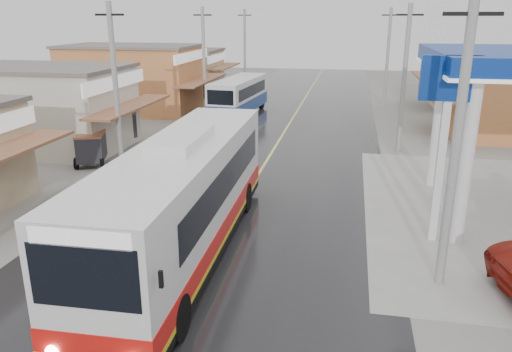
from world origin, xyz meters
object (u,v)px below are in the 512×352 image
object	(u,v)px
second_bus	(239,96)
tyre_stack	(90,189)
tricycle_far	(114,127)
coach_bus	(185,198)
cyclist	(194,147)
tricycle_near	(91,147)

from	to	relation	value
second_bus	tyre_stack	size ratio (longest dim) A/B	9.54
tricycle_far	tyre_stack	xyz separation A→B (m)	(2.82, -8.30, -0.83)
coach_bus	cyclist	world-z (taller)	coach_bus
second_bus	tricycle_near	distance (m)	15.38
coach_bus	tyre_stack	xyz separation A→B (m)	(-5.90, 4.58, -1.67)
second_bus	coach_bus	bearing A→B (deg)	-76.21
coach_bus	tricycle_near	size ratio (longest dim) A/B	5.37
tricycle_near	coach_bus	bearing A→B (deg)	-67.45
cyclist	tricycle_far	size ratio (longest dim) A/B	0.68
second_bus	tyre_stack	xyz separation A→B (m)	(-2.38, -18.83, -1.27)
coach_bus	tyre_stack	distance (m)	7.66
second_bus	tricycle_near	xyz separation A→B (m)	(-4.47, -14.70, -0.55)
second_bus	tricycle_near	size ratio (longest dim) A/B	3.63
coach_bus	tricycle_far	bearing A→B (deg)	123.17
tyre_stack	tricycle_near	bearing A→B (deg)	116.87
tricycle_far	coach_bus	bearing A→B (deg)	-33.44
second_bus	cyclist	bearing A→B (deg)	-83.16
coach_bus	second_bus	size ratio (longest dim) A/B	1.48
second_bus	tyre_stack	world-z (taller)	second_bus
second_bus	tricycle_far	size ratio (longest dim) A/B	3.04
tricycle_near	tricycle_far	world-z (taller)	tricycle_far
tricycle_far	tyre_stack	size ratio (longest dim) A/B	3.14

